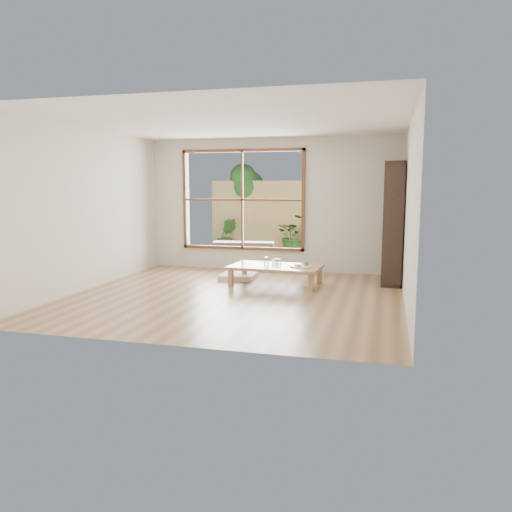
% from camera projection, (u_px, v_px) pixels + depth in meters
% --- Properties ---
extents(ground, '(5.00, 5.00, 0.00)m').
position_uv_depth(ground, '(236.00, 296.00, 7.69)').
color(ground, tan).
rests_on(ground, ground).
extents(low_table, '(1.58, 0.95, 0.33)m').
position_uv_depth(low_table, '(276.00, 268.00, 8.49)').
color(low_table, tan).
rests_on(low_table, ground).
extents(floor_cushion, '(0.62, 0.62, 0.09)m').
position_uv_depth(floor_cushion, '(238.00, 276.00, 9.10)').
color(floor_cushion, silver).
rests_on(floor_cushion, ground).
extents(bookshelf, '(0.33, 0.94, 2.08)m').
position_uv_depth(bookshelf, '(393.00, 223.00, 8.56)').
color(bookshelf, '#32231C').
rests_on(bookshelf, ground).
extents(glass_tall, '(0.08, 0.08, 0.15)m').
position_uv_depth(glass_tall, '(266.00, 262.00, 8.42)').
color(glass_tall, silver).
rests_on(glass_tall, low_table).
extents(glass_mid, '(0.07, 0.07, 0.10)m').
position_uv_depth(glass_mid, '(279.00, 262.00, 8.57)').
color(glass_mid, silver).
rests_on(glass_mid, low_table).
extents(glass_short, '(0.07, 0.07, 0.10)m').
position_uv_depth(glass_short, '(276.00, 261.00, 8.63)').
color(glass_short, silver).
rests_on(glass_short, low_table).
extents(glass_small, '(0.06, 0.06, 0.08)m').
position_uv_depth(glass_small, '(274.00, 262.00, 8.58)').
color(glass_small, silver).
rests_on(glass_small, low_table).
extents(food_tray, '(0.37, 0.32, 0.10)m').
position_uv_depth(food_tray, '(302.00, 266.00, 8.30)').
color(food_tray, white).
rests_on(food_tray, low_table).
extents(deck, '(2.80, 2.00, 0.05)m').
position_uv_depth(deck, '(257.00, 261.00, 11.25)').
color(deck, '#352C26').
rests_on(deck, ground).
extents(garden_bench, '(1.38, 0.58, 0.42)m').
position_uv_depth(garden_bench, '(243.00, 245.00, 11.04)').
color(garden_bench, '#32231C').
rests_on(garden_bench, deck).
extents(bamboo_fence, '(2.80, 0.06, 1.80)m').
position_uv_depth(bamboo_fence, '(267.00, 218.00, 12.08)').
color(bamboo_fence, tan).
rests_on(bamboo_fence, ground).
extents(shrub_right, '(1.11, 1.04, 1.00)m').
position_uv_depth(shrub_right, '(296.00, 235.00, 11.77)').
color(shrub_right, '#336324').
rests_on(shrub_right, deck).
extents(shrub_left, '(0.59, 0.53, 0.88)m').
position_uv_depth(shrub_left, '(227.00, 236.00, 12.10)').
color(shrub_left, '#336324').
rests_on(shrub_left, deck).
extents(garden_tree, '(1.04, 0.85, 2.22)m').
position_uv_depth(garden_tree, '(244.00, 188.00, 12.44)').
color(garden_tree, '#4C3D2D').
rests_on(garden_tree, ground).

